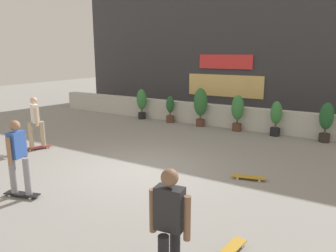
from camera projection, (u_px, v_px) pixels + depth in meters
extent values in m
plane|color=gray|center=(139.00, 169.00, 8.66)|extent=(48.00, 48.00, 0.00)
cube|color=beige|center=(223.00, 116.00, 13.57)|extent=(18.00, 0.40, 0.90)
cube|color=#38383D|center=(255.00, 48.00, 16.28)|extent=(20.00, 2.00, 6.50)
cube|color=#F23333|center=(225.00, 62.00, 16.15)|extent=(2.80, 0.08, 0.70)
cube|color=#F2CC72|center=(224.00, 86.00, 16.42)|extent=(4.00, 0.06, 1.10)
cylinder|color=black|center=(142.00, 116.00, 15.22)|extent=(0.36, 0.36, 0.30)
cylinder|color=brown|center=(142.00, 111.00, 15.17)|extent=(0.06, 0.06, 0.15)
ellipsoid|color=#387F3D|center=(142.00, 99.00, 15.05)|extent=(0.46, 0.46, 0.95)
cylinder|color=brown|center=(170.00, 119.00, 14.44)|extent=(0.36, 0.36, 0.30)
cylinder|color=brown|center=(170.00, 114.00, 14.39)|extent=(0.06, 0.06, 0.15)
ellipsoid|color=#235B2D|center=(170.00, 104.00, 14.29)|extent=(0.36, 0.36, 0.73)
cylinder|color=brown|center=(200.00, 123.00, 13.69)|extent=(0.36, 0.36, 0.30)
cylinder|color=brown|center=(200.00, 117.00, 13.64)|extent=(0.06, 0.06, 0.15)
ellipsoid|color=#2D6B33|center=(201.00, 102.00, 13.50)|extent=(0.57, 0.57, 1.16)
cylinder|color=brown|center=(237.00, 127.00, 12.88)|extent=(0.36, 0.36, 0.30)
cylinder|color=brown|center=(237.00, 122.00, 12.83)|extent=(0.06, 0.06, 0.15)
ellipsoid|color=#387F3D|center=(238.00, 107.00, 12.70)|extent=(0.48, 0.48, 0.99)
cylinder|color=black|center=(275.00, 132.00, 12.13)|extent=(0.36, 0.36, 0.30)
cylinder|color=brown|center=(275.00, 126.00, 12.08)|extent=(0.06, 0.06, 0.15)
ellipsoid|color=#387F3D|center=(276.00, 113.00, 11.97)|extent=(0.42, 0.42, 0.85)
cylinder|color=#2D2823|center=(324.00, 138.00, 11.28)|extent=(0.36, 0.36, 0.30)
cylinder|color=brown|center=(325.00, 132.00, 11.23)|extent=(0.06, 0.06, 0.15)
ellipsoid|color=#235B2D|center=(327.00, 116.00, 11.11)|extent=(0.46, 0.46, 0.94)
cube|color=black|center=(22.00, 194.00, 7.02)|extent=(0.82, 0.42, 0.02)
cylinder|color=silver|center=(35.00, 195.00, 7.04)|extent=(0.06, 0.04, 0.06)
cylinder|color=silver|center=(30.00, 198.00, 6.89)|extent=(0.06, 0.04, 0.06)
cylinder|color=silver|center=(15.00, 193.00, 7.17)|extent=(0.06, 0.04, 0.06)
cylinder|color=silver|center=(9.00, 196.00, 7.02)|extent=(0.06, 0.04, 0.06)
cylinder|color=gray|center=(27.00, 176.00, 6.88)|extent=(0.14, 0.14, 0.82)
cylinder|color=gray|center=(13.00, 175.00, 6.97)|extent=(0.14, 0.14, 0.82)
cube|color=#3359B2|center=(17.00, 145.00, 6.77)|extent=(0.29, 0.40, 0.56)
sphere|color=#9E7051|center=(15.00, 126.00, 6.68)|extent=(0.22, 0.22, 0.22)
cylinder|color=#9E7051|center=(25.00, 145.00, 7.01)|extent=(0.09, 0.09, 0.58)
cylinder|color=#9E7051|center=(9.00, 152.00, 6.57)|extent=(0.09, 0.09, 0.58)
cylinder|color=black|center=(175.00, 250.00, 4.32)|extent=(0.14, 0.14, 0.82)
cube|color=#262628|center=(170.00, 209.00, 4.01)|extent=(0.38, 0.24, 0.56)
sphere|color=brown|center=(170.00, 177.00, 3.91)|extent=(0.22, 0.22, 0.22)
cylinder|color=brown|center=(153.00, 211.00, 4.12)|extent=(0.09, 0.09, 0.58)
cylinder|color=brown|center=(187.00, 218.00, 3.93)|extent=(0.09, 0.09, 0.58)
cube|color=maroon|center=(38.00, 147.00, 10.47)|extent=(0.53, 0.81, 0.02)
cylinder|color=silver|center=(30.00, 150.00, 10.27)|extent=(0.05, 0.06, 0.06)
cylinder|color=silver|center=(29.00, 149.00, 10.40)|extent=(0.05, 0.06, 0.06)
cylinder|color=silver|center=(47.00, 148.00, 10.55)|extent=(0.05, 0.06, 0.06)
cylinder|color=silver|center=(46.00, 146.00, 10.68)|extent=(0.05, 0.06, 0.06)
cylinder|color=tan|center=(31.00, 135.00, 10.28)|extent=(0.14, 0.14, 0.82)
cylinder|color=tan|center=(43.00, 134.00, 10.47)|extent=(0.14, 0.14, 0.82)
cube|color=white|center=(35.00, 113.00, 10.22)|extent=(0.41, 0.34, 0.56)
sphere|color=beige|center=(34.00, 101.00, 10.13)|extent=(0.22, 0.22, 0.22)
cylinder|color=beige|center=(37.00, 117.00, 10.05)|extent=(0.09, 0.09, 0.58)
cylinder|color=beige|center=(34.00, 115.00, 10.43)|extent=(0.09, 0.09, 0.58)
cube|color=#BF8C26|center=(249.00, 177.00, 7.97)|extent=(0.82, 0.40, 0.02)
cylinder|color=silver|center=(260.00, 178.00, 7.98)|extent=(0.06, 0.04, 0.06)
cylinder|color=silver|center=(259.00, 181.00, 7.83)|extent=(0.06, 0.04, 0.06)
cylinder|color=silver|center=(238.00, 176.00, 8.12)|extent=(0.06, 0.04, 0.06)
cylinder|color=silver|center=(238.00, 178.00, 7.97)|extent=(0.06, 0.04, 0.06)
cube|color=#BF8C26|center=(230.00, 250.00, 5.03)|extent=(0.30, 0.82, 0.02)
cylinder|color=silver|center=(242.00, 246.00, 5.19)|extent=(0.04, 0.06, 0.06)
cylinder|color=silver|center=(233.00, 243.00, 5.29)|extent=(0.04, 0.06, 0.06)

